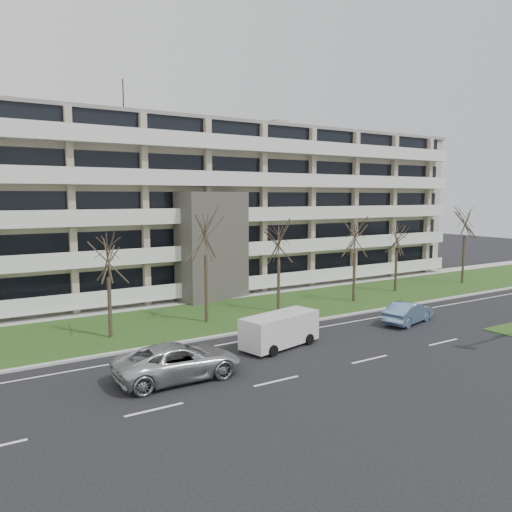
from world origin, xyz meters
TOP-DOWN VIEW (x-y plane):
  - ground at (0.00, 0.00)m, footprint 160.00×160.00m
  - grass_verge at (0.00, 13.00)m, footprint 90.00×10.00m
  - curb at (0.00, 8.00)m, footprint 90.00×0.35m
  - sidewalk at (0.00, 18.50)m, footprint 90.00×2.00m
  - lane_edge_line at (0.00, 6.50)m, footprint 90.00×0.12m
  - apartment_building at (-0.01, 25.32)m, footprint 60.50×15.10m
  - silver_pickup at (-9.77, 2.75)m, footprint 6.15×2.91m
  - blue_sedan at (7.71, 4.23)m, footprint 4.77×2.67m
  - white_van at (-2.75, 4.39)m, footprint 5.22×2.89m
  - tree_2 at (-10.63, 11.29)m, footprint 3.37×3.37m
  - tree_3 at (-3.94, 11.65)m, footprint 4.17×4.17m
  - tree_4 at (2.02, 11.61)m, footprint 3.54×3.54m
  - tree_5 at (9.39, 11.43)m, footprint 3.65×3.65m
  - tree_6 at (15.65, 12.71)m, footprint 3.34×3.34m
  - tree_7 at (24.60, 12.21)m, footprint 4.29×4.29m

SIDE VIEW (x-z plane):
  - ground at x=0.00m, z-range 0.00..0.00m
  - lane_edge_line at x=0.00m, z-range 0.00..0.01m
  - grass_verge at x=0.00m, z-range 0.00..0.06m
  - sidewalk at x=0.00m, z-range 0.00..0.08m
  - curb at x=0.00m, z-range 0.00..0.12m
  - blue_sedan at x=7.71m, z-range 0.00..1.49m
  - silver_pickup at x=-9.77m, z-range 0.00..1.70m
  - white_van at x=-2.75m, z-range 0.19..2.11m
  - tree_6 at x=15.65m, z-range 1.85..8.52m
  - tree_2 at x=-10.63m, z-range 1.86..8.60m
  - tree_4 at x=2.02m, z-range 1.96..9.04m
  - tree_5 at x=9.39m, z-range 2.02..9.31m
  - tree_3 at x=-3.94m, z-range 2.32..10.66m
  - tree_7 at x=24.60m, z-range 2.38..10.96m
  - apartment_building at x=-0.01m, z-range -1.76..16.99m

